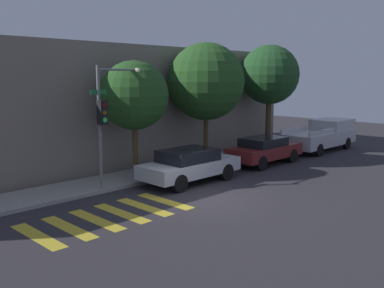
{
  "coord_description": "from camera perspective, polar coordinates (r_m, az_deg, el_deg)",
  "views": [
    {
      "loc": [
        -10.85,
        -10.13,
        4.35
      ],
      "look_at": [
        1.55,
        2.1,
        1.6
      ],
      "focal_mm": 40.0,
      "sensor_mm": 36.0,
      "label": 1
    }
  ],
  "objects": [
    {
      "name": "ground_plane",
      "position": [
        15.47,
        1.53,
        -7.36
      ],
      "size": [
        60.0,
        60.0,
        0.0
      ],
      "primitive_type": "plane",
      "color": "#2D2B30"
    },
    {
      "name": "tree_far_end",
      "position": [
        25.4,
        10.29,
        9.03
      ],
      "size": [
        3.41,
        3.41,
        6.17
      ],
      "color": "#4C3823",
      "rests_on": "ground"
    },
    {
      "name": "traffic_light_pole",
      "position": [
        16.43,
        -10.82,
        5.0
      ],
      "size": [
        2.35,
        0.56,
        4.76
      ],
      "color": "slate",
      "rests_on": "ground"
    },
    {
      "name": "building_row",
      "position": [
        21.89,
        -15.62,
        4.89
      ],
      "size": [
        26.0,
        6.0,
        5.84
      ],
      "primitive_type": "cube",
      "color": "slate",
      "rests_on": "ground"
    },
    {
      "name": "tree_midblock",
      "position": [
        21.18,
        1.9,
        8.3
      ],
      "size": [
        3.8,
        3.8,
        6.01
      ],
      "color": "#4C3823",
      "rests_on": "ground"
    },
    {
      "name": "crosswalk",
      "position": [
        13.87,
        -11.01,
        -9.46
      ],
      "size": [
        5.15,
        2.6,
        0.0
      ],
      "color": "gold",
      "rests_on": "ground"
    },
    {
      "name": "sedan_near_corner",
      "position": [
        17.67,
        -0.35,
        -2.76
      ],
      "size": [
        4.44,
        1.86,
        1.41
      ],
      "color": "#B7BABF",
      "rests_on": "ground"
    },
    {
      "name": "sidewalk",
      "position": [
        18.56,
        -8.27,
        -4.45
      ],
      "size": [
        26.0,
        2.23,
        0.14
      ],
      "primitive_type": "cube",
      "color": "gray",
      "rests_on": "ground"
    },
    {
      "name": "pickup_truck",
      "position": [
        26.71,
        16.98,
        1.16
      ],
      "size": [
        5.56,
        2.03,
        1.76
      ],
      "color": "#BCBCC1",
      "rests_on": "ground"
    },
    {
      "name": "tree_near_corner",
      "position": [
        18.18,
        -7.72,
        6.4
      ],
      "size": [
        2.91,
        2.91,
        5.03
      ],
      "color": "#4C3823",
      "rests_on": "ground"
    },
    {
      "name": "sedan_middle",
      "position": [
        21.69,
        9.61,
        -0.73
      ],
      "size": [
        4.35,
        1.78,
        1.36
      ],
      "color": "maroon",
      "rests_on": "ground"
    }
  ]
}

